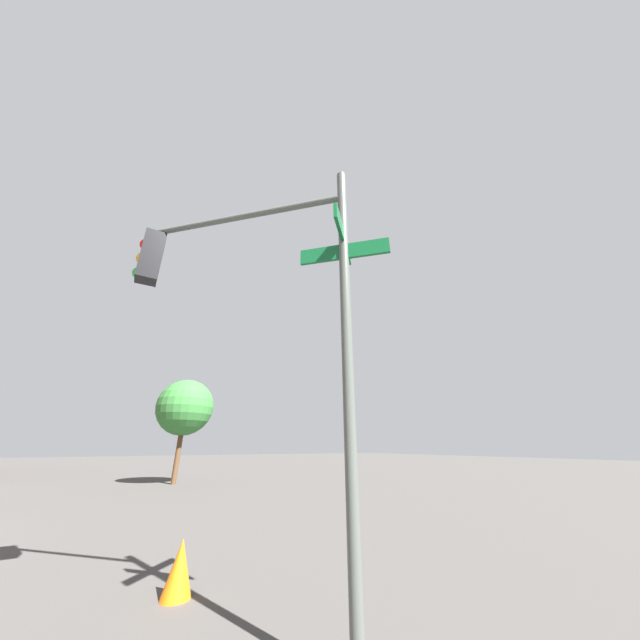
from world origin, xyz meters
name	(u,v)px	position (x,y,z in m)	size (l,w,h in m)	color
traffic_signal_near	(239,282)	(-5.58, -6.48, 3.67)	(2.63, 2.67, 5.15)	#474C47
street_tree	(185,408)	(8.69, -7.88, 3.54)	(2.79, 2.79, 4.96)	#4C331E
traffic_cone	(179,568)	(-4.23, -6.47, 0.31)	(0.36, 0.36, 0.61)	orange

